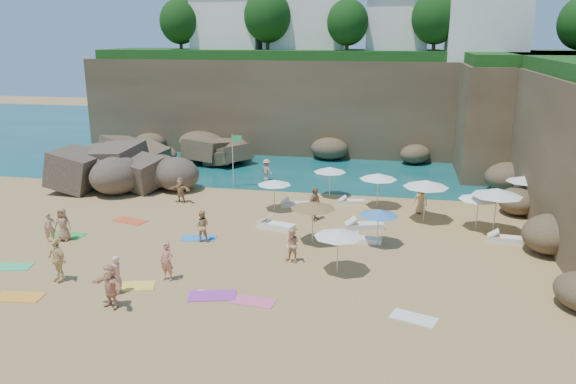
% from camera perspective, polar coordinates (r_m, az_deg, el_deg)
% --- Properties ---
extents(ground, '(120.00, 120.00, 0.00)m').
position_cam_1_polar(ground, '(28.15, -5.22, -5.33)').
color(ground, tan).
rests_on(ground, ground).
extents(seawater, '(120.00, 120.00, 0.00)m').
position_cam_1_polar(seawater, '(56.58, 3.39, 5.43)').
color(seawater, '#0C4751').
rests_on(seawater, ground).
extents(cliff_back, '(44.00, 8.00, 8.00)m').
position_cam_1_polar(cliff_back, '(50.84, 4.93, 8.79)').
color(cliff_back, brown).
rests_on(cliff_back, ground).
extents(cliff_corner, '(10.00, 12.00, 8.00)m').
position_cam_1_polar(cliff_corner, '(46.52, 23.00, 6.97)').
color(cliff_corner, brown).
rests_on(cliff_corner, ground).
extents(rock_promontory, '(12.00, 7.00, 2.00)m').
position_cam_1_polar(rock_promontory, '(46.29, -12.74, 2.74)').
color(rock_promontory, brown).
rests_on(rock_promontory, ground).
extents(clifftop_buildings, '(28.48, 9.48, 7.00)m').
position_cam_1_polar(clifftop_buildings, '(51.18, 6.35, 16.92)').
color(clifftop_buildings, white).
rests_on(clifftop_buildings, cliff_back).
extents(clifftop_trees, '(35.60, 23.82, 4.40)m').
position_cam_1_polar(clifftop_trees, '(44.78, 8.01, 17.08)').
color(clifftop_trees, '#11380F').
rests_on(clifftop_trees, ground).
extents(marina_masts, '(3.10, 0.10, 6.00)m').
position_cam_1_polar(marina_masts, '(60.62, -12.38, 8.65)').
color(marina_masts, white).
rests_on(marina_masts, ground).
extents(rock_outcrop, '(8.37, 6.46, 3.22)m').
position_cam_1_polar(rock_outcrop, '(38.58, -16.24, -0.07)').
color(rock_outcrop, brown).
rests_on(rock_outcrop, ground).
extents(flag_pole, '(0.72, 0.11, 3.68)m').
position_cam_1_polar(flag_pole, '(38.01, -5.48, 3.91)').
color(flag_pole, silver).
rests_on(flag_pole, ground).
extents(parasol_0, '(2.07, 2.07, 1.96)m').
position_cam_1_polar(parasol_0, '(35.78, 4.28, 2.29)').
color(parasol_0, silver).
rests_on(parasol_0, ground).
extents(parasol_1, '(1.99, 1.99, 1.88)m').
position_cam_1_polar(parasol_1, '(32.90, -1.41, 1.00)').
color(parasol_1, silver).
rests_on(parasol_1, ground).
extents(parasol_2, '(2.51, 2.51, 2.37)m').
position_cam_1_polar(parasol_2, '(31.73, 13.84, 0.83)').
color(parasol_2, silver).
rests_on(parasol_2, ground).
extents(parasol_3, '(2.19, 2.19, 2.07)m').
position_cam_1_polar(parasol_3, '(35.79, 22.97, 1.24)').
color(parasol_3, silver).
rests_on(parasol_3, ground).
extents(parasol_5, '(2.24, 2.24, 2.12)m').
position_cam_1_polar(parasol_5, '(33.81, 9.17, 1.58)').
color(parasol_5, silver).
rests_on(parasol_5, ground).
extents(parasol_6, '(2.28, 2.28, 2.16)m').
position_cam_1_polar(parasol_6, '(27.63, 2.54, -1.34)').
color(parasol_6, silver).
rests_on(parasol_6, ground).
extents(parasol_7, '(2.60, 2.60, 2.46)m').
position_cam_1_polar(parasol_7, '(30.81, 20.48, -0.01)').
color(parasol_7, silver).
rests_on(parasol_7, ground).
extents(parasol_8, '(2.10, 2.10, 1.99)m').
position_cam_1_polar(parasol_8, '(31.28, 18.81, -0.44)').
color(parasol_8, silver).
rests_on(parasol_8, ground).
extents(parasol_10, '(1.97, 1.97, 1.86)m').
position_cam_1_polar(parasol_10, '(27.72, 9.19, -2.07)').
color(parasol_10, silver).
rests_on(parasol_10, ground).
extents(parasol_11, '(2.14, 2.14, 2.02)m').
position_cam_1_polar(parasol_11, '(24.26, 5.11, -4.17)').
color(parasol_11, silver).
rests_on(parasol_11, ground).
extents(lounger_0, '(1.69, 0.88, 0.25)m').
position_cam_1_polar(lounger_0, '(34.79, 6.47, -1.02)').
color(lounger_0, silver).
rests_on(lounger_0, ground).
extents(lounger_1, '(1.83, 1.04, 0.27)m').
position_cam_1_polar(lounger_1, '(34.03, 0.73, -1.28)').
color(lounger_1, silver).
rests_on(lounger_1, ground).
extents(lounger_2, '(1.86, 0.75, 0.28)m').
position_cam_1_polar(lounger_2, '(30.40, 21.30, -4.49)').
color(lounger_2, white).
rests_on(lounger_2, ground).
extents(lounger_3, '(2.17, 1.24, 0.32)m').
position_cam_1_polar(lounger_3, '(30.20, -1.21, -3.46)').
color(lounger_3, white).
rests_on(lounger_3, ground).
extents(lounger_4, '(1.66, 0.61, 0.25)m').
position_cam_1_polar(lounger_4, '(28.54, 7.85, -4.85)').
color(lounger_4, white).
rests_on(lounger_4, ground).
extents(lounger_5, '(2.17, 1.26, 0.32)m').
position_cam_1_polar(lounger_5, '(30.44, 7.75, -3.45)').
color(lounger_5, silver).
rests_on(lounger_5, ground).
extents(towel_2, '(1.97, 1.16, 0.03)m').
position_cam_1_polar(towel_2, '(25.09, -25.67, -9.58)').
color(towel_2, '#FF9B28').
rests_on(towel_2, ground).
extents(towel_3, '(1.91, 1.22, 0.03)m').
position_cam_1_polar(towel_3, '(28.30, -26.30, -6.83)').
color(towel_3, '#37C379').
rests_on(towel_3, ground).
extents(towel_4, '(2.04, 1.40, 0.03)m').
position_cam_1_polar(towel_4, '(24.47, -15.58, -9.19)').
color(towel_4, yellow).
rests_on(towel_4, ground).
extents(towel_5, '(1.58, 0.85, 0.03)m').
position_cam_1_polar(towel_5, '(23.02, -7.45, -10.35)').
color(towel_5, white).
rests_on(towel_5, ground).
extents(towel_6, '(2.08, 1.41, 0.03)m').
position_cam_1_polar(towel_6, '(22.99, -7.69, -10.39)').
color(towel_6, purple).
rests_on(towel_6, ground).
extents(towel_7, '(2.06, 1.41, 0.03)m').
position_cam_1_polar(towel_7, '(32.67, -15.75, -2.83)').
color(towel_7, '#E84C29').
rests_on(towel_7, ground).
extents(towel_8, '(1.88, 1.16, 0.03)m').
position_cam_1_polar(towel_8, '(29.18, -9.06, -4.66)').
color(towel_8, '#2985DE').
rests_on(towel_8, ground).
extents(towel_9, '(1.73, 0.99, 0.03)m').
position_cam_1_polar(towel_9, '(22.38, -3.48, -11.04)').
color(towel_9, '#EA5B86').
rests_on(towel_9, ground).
extents(towel_11, '(1.87, 0.98, 0.03)m').
position_cam_1_polar(towel_11, '(31.46, -21.54, -4.08)').
color(towel_11, green).
rests_on(towel_11, ground).
extents(towel_13, '(1.84, 1.33, 0.03)m').
position_cam_1_polar(towel_13, '(21.66, 12.65, -12.38)').
color(towel_13, white).
rests_on(towel_13, ground).
extents(person_stand_0, '(0.66, 0.63, 1.51)m').
position_cam_1_polar(person_stand_0, '(30.59, -23.06, -3.33)').
color(person_stand_0, tan).
rests_on(person_stand_0, ground).
extents(person_stand_1, '(0.87, 0.73, 1.63)m').
position_cam_1_polar(person_stand_1, '(28.54, -8.74, -3.42)').
color(person_stand_1, tan).
rests_on(person_stand_1, ground).
extents(person_stand_2, '(1.08, 0.91, 1.58)m').
position_cam_1_polar(person_stand_2, '(39.92, -2.17, 2.25)').
color(person_stand_2, tan).
rests_on(person_stand_2, ground).
extents(person_stand_3, '(0.81, 1.21, 1.90)m').
position_cam_1_polar(person_stand_3, '(31.39, 2.71, -1.21)').
color(person_stand_3, '#A17350').
rests_on(person_stand_3, ground).
extents(person_stand_4, '(0.91, 0.69, 1.65)m').
position_cam_1_polar(person_stand_4, '(33.47, 13.35, -0.77)').
color(person_stand_4, tan).
rests_on(person_stand_4, ground).
extents(person_stand_5, '(1.54, 0.64, 1.61)m').
position_cam_1_polar(person_stand_5, '(35.29, -10.87, 0.19)').
color(person_stand_5, '#AC8156').
rests_on(person_stand_5, ground).
extents(person_stand_6, '(0.52, 0.67, 1.62)m').
position_cam_1_polar(person_stand_6, '(23.68, -17.08, -8.06)').
color(person_stand_6, '#F8AD8C').
rests_on(person_stand_6, ground).
extents(person_lie_1, '(1.71, 2.14, 0.45)m').
position_cam_1_polar(person_lie_1, '(25.87, -22.24, -7.91)').
color(person_lie_1, '#F5CF8B').
rests_on(person_lie_1, ground).
extents(person_lie_2, '(1.12, 1.80, 0.45)m').
position_cam_1_polar(person_lie_2, '(30.66, -21.78, -4.21)').
color(person_lie_2, '#A07150').
rests_on(person_lie_2, ground).
extents(person_lie_3, '(2.09, 2.16, 0.46)m').
position_cam_1_polar(person_lie_3, '(22.86, -17.50, -10.59)').
color(person_lie_3, tan).
rests_on(person_lie_3, ground).
extents(person_lie_4, '(0.87, 1.74, 0.40)m').
position_cam_1_polar(person_lie_4, '(24.60, -12.09, -8.33)').
color(person_lie_4, '#C17160').
rests_on(person_lie_4, ground).
extents(person_lie_5, '(1.21, 1.73, 0.60)m').
position_cam_1_polar(person_lie_5, '(25.81, 0.46, -6.55)').
color(person_lie_5, '#E4A881').
rests_on(person_lie_5, ground).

